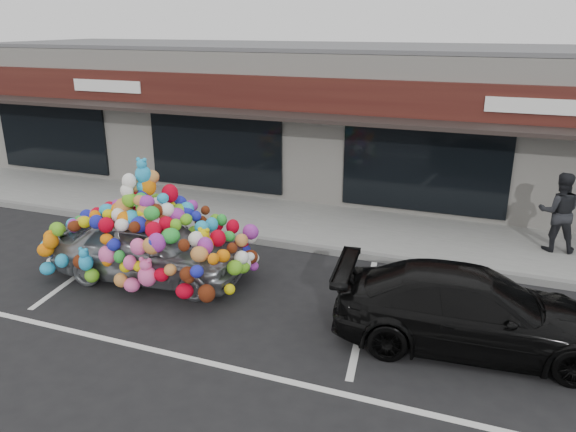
% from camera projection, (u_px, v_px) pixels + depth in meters
% --- Properties ---
extents(ground, '(90.00, 90.00, 0.00)m').
position_uv_depth(ground, '(222.00, 290.00, 10.98)').
color(ground, black).
rests_on(ground, ground).
extents(shop_building, '(24.00, 7.20, 4.31)m').
position_uv_depth(shop_building, '(343.00, 116.00, 17.72)').
color(shop_building, silver).
rests_on(shop_building, ground).
extents(sidewalk, '(26.00, 3.00, 0.15)m').
position_uv_depth(sidewalk, '(294.00, 222.00, 14.49)').
color(sidewalk, gray).
rests_on(sidewalk, ground).
extents(kerb, '(26.00, 0.18, 0.16)m').
position_uv_depth(kerb, '(271.00, 242.00, 13.16)').
color(kerb, slate).
rests_on(kerb, ground).
extents(parking_stripe_left, '(0.73, 4.37, 0.01)m').
position_uv_depth(parking_stripe_left, '(96.00, 262.00, 12.24)').
color(parking_stripe_left, silver).
rests_on(parking_stripe_left, ground).
extents(parking_stripe_mid, '(0.73, 4.37, 0.01)m').
position_uv_depth(parking_stripe_mid, '(364.00, 310.00, 10.21)').
color(parking_stripe_mid, silver).
rests_on(parking_stripe_mid, ground).
extents(lane_line, '(14.00, 0.12, 0.01)m').
position_uv_depth(lane_line, '(271.00, 377.00, 8.27)').
color(lane_line, silver).
rests_on(lane_line, ground).
extents(toy_car, '(2.84, 4.31, 2.42)m').
position_uv_depth(toy_car, '(149.00, 240.00, 11.24)').
color(toy_car, '#A5AAB0').
rests_on(toy_car, ground).
extents(black_sedan, '(2.28, 4.57, 1.28)m').
position_uv_depth(black_sedan, '(472.00, 310.00, 8.90)').
color(black_sedan, black).
rests_on(black_sedan, ground).
extents(pedestrian_b, '(0.92, 0.74, 1.78)m').
position_uv_depth(pedestrian_b, '(559.00, 212.00, 12.24)').
color(pedestrian_b, black).
rests_on(pedestrian_b, sidewalk).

